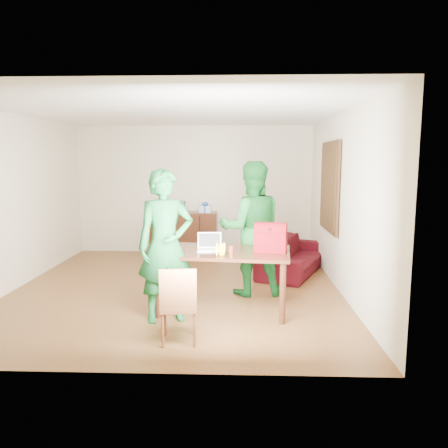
{
  "coord_description": "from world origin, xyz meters",
  "views": [
    {
      "loc": [
        0.97,
        -6.58,
        1.99
      ],
      "look_at": [
        0.76,
        -0.76,
        1.13
      ],
      "focal_mm": 35.0,
      "sensor_mm": 36.0,
      "label": 1
    }
  ],
  "objects_px": {
    "chair": "(179,320)",
    "sofa": "(294,255)",
    "person_near": "(166,246)",
    "red_bag": "(271,240)",
    "table": "(223,258)",
    "laptop": "(209,247)",
    "bottle": "(231,251)",
    "person_far": "(251,229)"
  },
  "relations": [
    {
      "from": "chair",
      "to": "sofa",
      "type": "height_order",
      "value": "chair"
    },
    {
      "from": "chair",
      "to": "person_near",
      "type": "height_order",
      "value": "person_near"
    },
    {
      "from": "chair",
      "to": "red_bag",
      "type": "xyz_separation_m",
      "value": [
        1.06,
        1.02,
        0.71
      ]
    },
    {
      "from": "table",
      "to": "person_near",
      "type": "xyz_separation_m",
      "value": [
        -0.7,
        -0.39,
        0.24
      ]
    },
    {
      "from": "sofa",
      "to": "chair",
      "type": "bearing_deg",
      "value": 175.9
    },
    {
      "from": "laptop",
      "to": "sofa",
      "type": "relative_size",
      "value": 0.16
    },
    {
      "from": "laptop",
      "to": "bottle",
      "type": "height_order",
      "value": "laptop"
    },
    {
      "from": "bottle",
      "to": "person_near",
      "type": "bearing_deg",
      "value": 179.16
    },
    {
      "from": "laptop",
      "to": "red_bag",
      "type": "distance_m",
      "value": 0.8
    },
    {
      "from": "person_far",
      "to": "person_near",
      "type": "bearing_deg",
      "value": 40.14
    },
    {
      "from": "laptop",
      "to": "bottle",
      "type": "distance_m",
      "value": 0.49
    },
    {
      "from": "red_bag",
      "to": "bottle",
      "type": "bearing_deg",
      "value": -132.58
    },
    {
      "from": "person_far",
      "to": "red_bag",
      "type": "height_order",
      "value": "person_far"
    },
    {
      "from": "table",
      "to": "bottle",
      "type": "distance_m",
      "value": 0.46
    },
    {
      "from": "table",
      "to": "chair",
      "type": "relative_size",
      "value": 2.11
    },
    {
      "from": "chair",
      "to": "bottle",
      "type": "relative_size",
      "value": 5.25
    },
    {
      "from": "person_near",
      "to": "sofa",
      "type": "bearing_deg",
      "value": 33.59
    },
    {
      "from": "table",
      "to": "chair",
      "type": "distance_m",
      "value": 1.24
    },
    {
      "from": "chair",
      "to": "sofa",
      "type": "distance_m",
      "value": 3.54
    },
    {
      "from": "table",
      "to": "chair",
      "type": "bearing_deg",
      "value": -106.94
    },
    {
      "from": "person_near",
      "to": "person_far",
      "type": "distance_m",
      "value": 1.57
    },
    {
      "from": "table",
      "to": "red_bag",
      "type": "relative_size",
      "value": 4.44
    },
    {
      "from": "person_near",
      "to": "bottle",
      "type": "relative_size",
      "value": 11.5
    },
    {
      "from": "table",
      "to": "person_near",
      "type": "bearing_deg",
      "value": -144.64
    },
    {
      "from": "table",
      "to": "person_near",
      "type": "relative_size",
      "value": 0.96
    },
    {
      "from": "person_near",
      "to": "red_bag",
      "type": "xyz_separation_m",
      "value": [
        1.31,
        0.35,
        0.02
      ]
    },
    {
      "from": "table",
      "to": "bottle",
      "type": "bearing_deg",
      "value": -69.17
    },
    {
      "from": "table",
      "to": "chair",
      "type": "height_order",
      "value": "chair"
    },
    {
      "from": "person_near",
      "to": "person_far",
      "type": "xyz_separation_m",
      "value": [
        1.08,
        1.13,
        0.04
      ]
    },
    {
      "from": "person_near",
      "to": "person_far",
      "type": "bearing_deg",
      "value": 27.29
    },
    {
      "from": "table",
      "to": "red_bag",
      "type": "xyz_separation_m",
      "value": [
        0.61,
        -0.04,
        0.25
      ]
    },
    {
      "from": "person_near",
      "to": "person_far",
      "type": "height_order",
      "value": "person_far"
    },
    {
      "from": "person_near",
      "to": "bottle",
      "type": "distance_m",
      "value": 0.81
    },
    {
      "from": "laptop",
      "to": "bottle",
      "type": "bearing_deg",
      "value": -56.52
    },
    {
      "from": "table",
      "to": "person_far",
      "type": "distance_m",
      "value": 0.88
    },
    {
      "from": "person_near",
      "to": "red_bag",
      "type": "distance_m",
      "value": 1.36
    },
    {
      "from": "table",
      "to": "laptop",
      "type": "height_order",
      "value": "laptop"
    },
    {
      "from": "bottle",
      "to": "red_bag",
      "type": "xyz_separation_m",
      "value": [
        0.51,
        0.36,
        0.07
      ]
    },
    {
      "from": "chair",
      "to": "person_far",
      "type": "bearing_deg",
      "value": 59.54
    },
    {
      "from": "chair",
      "to": "laptop",
      "type": "xyz_separation_m",
      "value": [
        0.27,
        1.04,
        0.6
      ]
    },
    {
      "from": "chair",
      "to": "sofa",
      "type": "xyz_separation_m",
      "value": [
        1.64,
        3.14,
        0.04
      ]
    },
    {
      "from": "chair",
      "to": "person_far",
      "type": "height_order",
      "value": "person_far"
    }
  ]
}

